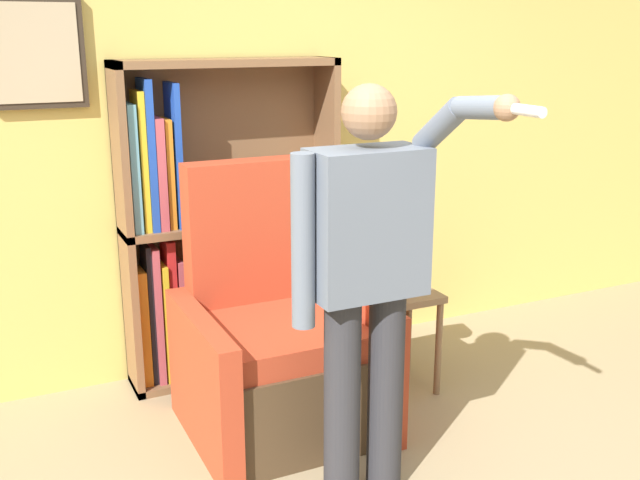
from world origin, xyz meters
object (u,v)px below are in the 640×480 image
bookcase (204,227)px  side_table (400,313)px  armchair (277,349)px  person_standing (367,273)px  table_lamp (403,240)px

bookcase → side_table: bearing=-34.9°
bookcase → side_table: (0.89, -0.62, -0.43)m
bookcase → armchair: bearing=-78.0°
person_standing → table_lamp: (0.65, 0.79, -0.14)m
armchair → person_standing: (0.09, -0.73, 0.60)m
bookcase → side_table: 1.17m
armchair → side_table: (0.74, 0.06, 0.04)m
person_standing → side_table: size_ratio=3.05×
person_standing → side_table: person_standing is taller
side_table → table_lamp: 0.41m
armchair → table_lamp: bearing=4.5°
person_standing → armchair: bearing=97.4°
side_table → table_lamp: size_ratio=1.49×
person_standing → table_lamp: bearing=50.5°
bookcase → table_lamp: size_ratio=4.66×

